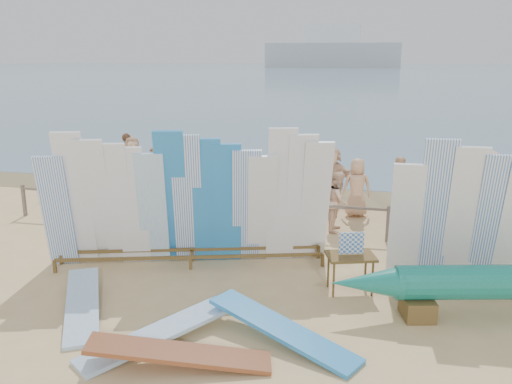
% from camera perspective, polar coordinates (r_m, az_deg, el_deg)
% --- Properties ---
extents(ground, '(160.00, 160.00, 0.00)m').
position_cam_1_polar(ground, '(11.49, -6.79, -8.61)').
color(ground, '#D5B37B').
rests_on(ground, ground).
extents(ocean, '(320.00, 240.00, 0.02)m').
position_cam_1_polar(ocean, '(138.08, 11.24, 12.22)').
color(ocean, slate).
rests_on(ocean, ground).
extents(wet_sand_strip, '(40.00, 2.60, 0.01)m').
position_cam_1_polar(wet_sand_strip, '(18.09, 0.67, 0.06)').
color(wet_sand_strip, olive).
rests_on(wet_sand_strip, ground).
extents(distant_ship, '(45.00, 8.00, 14.00)m').
position_cam_1_polar(distant_ship, '(190.61, 8.04, 14.46)').
color(distant_ship, '#999EA3').
rests_on(distant_ship, ocean).
extents(fence, '(12.08, 0.08, 0.90)m').
position_cam_1_polar(fence, '(13.99, -2.85, -1.57)').
color(fence, '#6B5C50').
rests_on(fence, ground).
extents(main_surfboard_rack, '(6.03, 2.41, 3.02)m').
position_cam_1_polar(main_surfboard_rack, '(11.54, -7.00, -1.35)').
color(main_surfboard_rack, brown).
rests_on(main_surfboard_rack, ground).
extents(side_surfboard_rack, '(2.61, 0.90, 3.01)m').
position_cam_1_polar(side_surfboard_rack, '(10.97, 20.82, -3.07)').
color(side_surfboard_rack, brown).
rests_on(side_surfboard_rack, ground).
extents(vendor_table, '(1.05, 0.88, 1.20)m').
position_cam_1_polar(vendor_table, '(10.66, 9.87, -8.29)').
color(vendor_table, brown).
rests_on(vendor_table, ground).
extents(flat_board_a, '(1.77, 2.64, 0.28)m').
position_cam_1_polar(flat_board_a, '(10.38, -17.75, -11.84)').
color(flat_board_a, '#8FBCE5').
rests_on(flat_board_a, ground).
extents(flat_board_c, '(2.74, 1.16, 0.43)m').
position_cam_1_polar(flat_board_c, '(8.44, -8.00, -17.71)').
color(flat_board_c, brown).
rests_on(flat_board_c, ground).
extents(flat_board_d, '(2.65, 1.70, 0.43)m').
position_cam_1_polar(flat_board_d, '(8.98, 2.78, -15.47)').
color(flat_board_d, '#2881CB').
rests_on(flat_board_d, ground).
extents(flat_board_b, '(2.06, 2.49, 0.28)m').
position_cam_1_polar(flat_board_b, '(9.12, -10.20, -15.21)').
color(flat_board_b, '#8FBCE5').
rests_on(flat_board_b, ground).
extents(beach_chair_left, '(0.58, 0.60, 0.81)m').
position_cam_1_polar(beach_chair_left, '(15.33, -4.57, -1.70)').
color(beach_chair_left, red).
rests_on(beach_chair_left, ground).
extents(beach_chair_right, '(0.69, 0.71, 0.97)m').
position_cam_1_polar(beach_chair_right, '(14.74, -0.78, -2.13)').
color(beach_chair_right, red).
rests_on(beach_chair_right, ground).
extents(stroller, '(0.63, 0.85, 1.10)m').
position_cam_1_polar(stroller, '(14.81, 1.72, -1.42)').
color(stroller, red).
rests_on(stroller, ground).
extents(beachgoer_6, '(0.88, 0.57, 1.66)m').
position_cam_1_polar(beachgoer_6, '(15.44, 10.56, 0.48)').
color(beachgoer_6, tan).
rests_on(beachgoer_6, ground).
extents(beachgoer_extra_1, '(0.73, 1.18, 1.86)m').
position_cam_1_polar(beachgoer_extra_1, '(19.06, -13.27, 3.29)').
color(beachgoer_extra_1, '#8C6042').
rests_on(beachgoer_extra_1, ground).
extents(beachgoer_7, '(0.60, 0.70, 1.68)m').
position_cam_1_polar(beachgoer_7, '(15.77, 14.99, 0.57)').
color(beachgoer_7, '#8C6042').
rests_on(beachgoer_7, ground).
extents(beachgoer_extra_0, '(1.15, 1.01, 1.69)m').
position_cam_1_polar(beachgoer_extra_0, '(16.63, 22.99, 0.63)').
color(beachgoer_extra_0, tan).
rests_on(beachgoer_extra_0, ground).
extents(beachgoer_11, '(1.62, 1.47, 1.79)m').
position_cam_1_polar(beachgoer_11, '(18.69, -12.79, 2.98)').
color(beachgoer_11, beige).
rests_on(beachgoer_11, ground).
extents(beachgoer_5, '(1.62, 1.04, 1.66)m').
position_cam_1_polar(beachgoer_5, '(17.01, 8.09, 1.88)').
color(beachgoer_5, beige).
rests_on(beachgoer_5, ground).
extents(beachgoer_8, '(0.40, 0.77, 1.56)m').
position_cam_1_polar(beachgoer_8, '(14.08, 8.67, -0.99)').
color(beachgoer_8, beige).
rests_on(beachgoer_8, ground).
extents(beachgoer_0, '(0.63, 0.90, 1.68)m').
position_cam_1_polar(beachgoer_0, '(18.10, -19.27, 1.98)').
color(beachgoer_0, tan).
rests_on(beachgoer_0, ground).
extents(beachgoer_9, '(0.94, 1.26, 1.80)m').
position_cam_1_polar(beachgoer_9, '(16.82, 23.31, 0.93)').
color(beachgoer_9, tan).
rests_on(beachgoer_9, ground).
extents(beachgoer_1, '(0.71, 0.73, 1.80)m').
position_cam_1_polar(beachgoer_1, '(16.45, -10.59, 1.59)').
color(beachgoer_1, '#8C6042').
rests_on(beachgoer_1, ground).
extents(beachgoer_3, '(1.22, 0.66, 1.79)m').
position_cam_1_polar(beachgoer_3, '(16.02, -3.71, 1.45)').
color(beachgoer_3, tan).
rests_on(beachgoer_3, ground).
extents(beachgoer_4, '(1.10, 0.75, 1.72)m').
position_cam_1_polar(beachgoer_4, '(14.50, 2.08, -0.05)').
color(beachgoer_4, '#8C6042').
rests_on(beachgoer_4, ground).
extents(beachgoer_2, '(0.94, 0.86, 1.78)m').
position_cam_1_polar(beachgoer_2, '(15.96, -16.38, 0.82)').
color(beachgoer_2, beige).
rests_on(beachgoer_2, ground).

